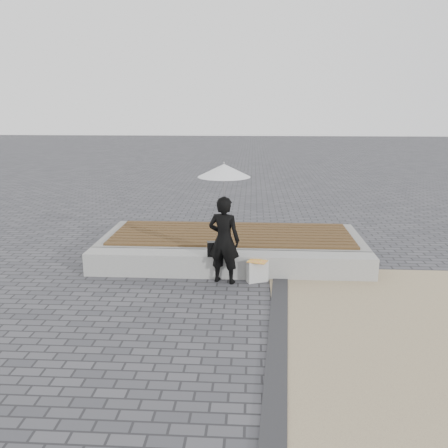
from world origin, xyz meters
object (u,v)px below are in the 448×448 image
Objects in this scene: parasol at (224,170)px; canvas_tote at (257,271)px; handbag at (218,249)px; woman at (224,240)px; seating_ledge at (229,264)px.

canvas_tote is (0.55, 0.05, -1.69)m from parasol.
canvas_tote is at bearing 5.24° from parasol.
woman is at bearing -63.25° from handbag.
seating_ledge reaches higher than canvas_tote.
woman reaches higher than handbag.
parasol is 1.36m from handbag.
woman is at bearing 0.00° from parasol.
parasol is 2.93× the size of canvas_tote.
handbag is (-0.12, 0.17, -0.20)m from woman.
seating_ledge is at bearing 126.22° from canvas_tote.
seating_ledge is 1.71m from parasol.
woman is 0.29m from handbag.
woman is (-0.06, -0.33, 0.53)m from seating_ledge.
seating_ledge is 0.63m from woman.
seating_ledge is 13.63× the size of canvas_tote.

